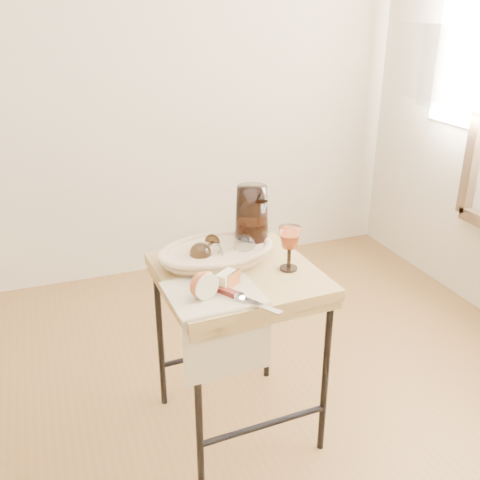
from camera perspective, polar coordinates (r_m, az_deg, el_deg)
name	(u,v)px	position (r m, az deg, el deg)	size (l,w,h in m)	color
wall_back	(78,32)	(3.00, -16.45, 20.01)	(3.60, 0.00, 2.70)	#C2B59A
side_table	(238,352)	(2.01, -0.20, -11.57)	(0.52, 0.52, 0.66)	brown
tea_towel	(213,292)	(1.70, -2.84, -5.48)	(0.28, 0.25, 0.01)	beige
bread_basket	(216,255)	(1.89, -2.47, -1.53)	(0.37, 0.25, 0.06)	tan
goblet_lying_a	(206,248)	(1.89, -3.58, -0.87)	(0.12, 0.08, 0.08)	#46311B
goblet_lying_b	(233,248)	(1.88, -0.70, -0.89)	(0.13, 0.08, 0.08)	white
pitcher	(252,219)	(1.95, 1.22, 2.24)	(0.17, 0.25, 0.28)	black
wine_goblet	(289,248)	(1.83, 5.15, -0.87)	(0.08, 0.08, 0.15)	white
apple_half	(203,284)	(1.66, -3.88, -4.62)	(0.09, 0.05, 0.08)	#AD1425
apple_wedge	(227,280)	(1.72, -1.38, -4.13)	(0.07, 0.04, 0.05)	beige
table_knife	(242,297)	(1.65, 0.19, -5.92)	(0.26, 0.03, 0.02)	silver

